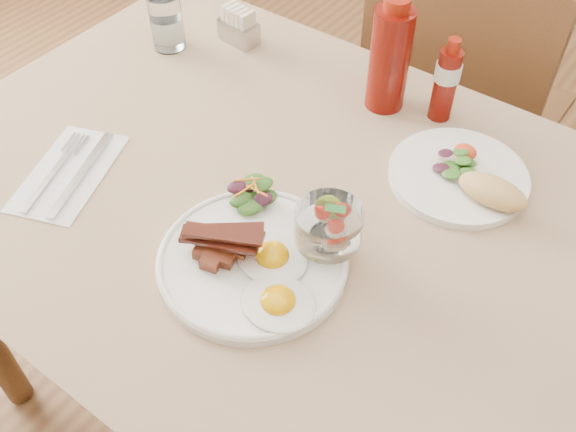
% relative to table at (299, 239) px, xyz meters
% --- Properties ---
extents(table, '(1.33, 0.88, 0.75)m').
position_rel_table_xyz_m(table, '(0.00, 0.00, 0.00)').
color(table, brown).
rests_on(table, ground).
extents(chair_far, '(0.42, 0.42, 0.93)m').
position_rel_table_xyz_m(chair_far, '(0.00, 0.66, -0.14)').
color(chair_far, brown).
rests_on(chair_far, ground).
extents(main_plate, '(0.28, 0.28, 0.02)m').
position_rel_table_xyz_m(main_plate, '(0.02, -0.14, 0.10)').
color(main_plate, white).
rests_on(main_plate, table).
extents(fried_eggs, '(0.18, 0.17, 0.03)m').
position_rel_table_xyz_m(fried_eggs, '(0.07, -0.16, 0.11)').
color(fried_eggs, white).
rests_on(fried_eggs, main_plate).
extents(bacon_potato_pile, '(0.13, 0.09, 0.06)m').
position_rel_table_xyz_m(bacon_potato_pile, '(-0.02, -0.17, 0.13)').
color(bacon_potato_pile, maroon).
rests_on(bacon_potato_pile, main_plate).
extents(side_salad, '(0.08, 0.08, 0.04)m').
position_rel_table_xyz_m(side_salad, '(-0.05, -0.05, 0.12)').
color(side_salad, '#255316').
rests_on(side_salad, main_plate).
extents(fruit_cup, '(0.10, 0.10, 0.10)m').
position_rel_table_xyz_m(fruit_cup, '(0.10, -0.07, 0.16)').
color(fruit_cup, white).
rests_on(fruit_cup, main_plate).
extents(second_plate, '(0.24, 0.23, 0.06)m').
position_rel_table_xyz_m(second_plate, '(0.20, 0.19, 0.10)').
color(second_plate, white).
rests_on(second_plate, table).
extents(ketchup_bottle, '(0.09, 0.09, 0.21)m').
position_rel_table_xyz_m(ketchup_bottle, '(-0.02, 0.30, 0.19)').
color(ketchup_bottle, '#5E0B05').
rests_on(ketchup_bottle, table).
extents(hot_sauce_bottle, '(0.05, 0.05, 0.16)m').
position_rel_table_xyz_m(hot_sauce_bottle, '(0.08, 0.33, 0.17)').
color(hot_sauce_bottle, '#5E0B05').
rests_on(hot_sauce_bottle, table).
extents(sugar_caddy, '(0.09, 0.06, 0.08)m').
position_rel_table_xyz_m(sugar_caddy, '(-0.37, 0.31, 0.12)').
color(sugar_caddy, '#B3B3B8').
rests_on(sugar_caddy, table).
extents(water_glass, '(0.07, 0.07, 0.11)m').
position_rel_table_xyz_m(water_glass, '(-0.48, 0.21, 0.14)').
color(water_glass, white).
rests_on(water_glass, table).
extents(napkin_cutlery, '(0.19, 0.25, 0.01)m').
position_rel_table_xyz_m(napkin_cutlery, '(-0.35, -0.17, 0.09)').
color(napkin_cutlery, white).
rests_on(napkin_cutlery, table).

